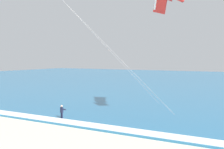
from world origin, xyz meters
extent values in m
cube|color=teal|center=(0.00, 72.22, 0.10)|extent=(200.00, 120.00, 0.20)
cube|color=white|center=(0.00, 13.22, 0.22)|extent=(200.00, 1.73, 0.04)
ellipsoid|color=white|center=(-2.28, 14.25, 0.03)|extent=(0.84, 1.47, 0.05)
cube|color=black|center=(-2.28, 14.49, 0.07)|extent=(0.17, 0.11, 0.04)
cube|color=black|center=(-2.28, 14.02, 0.07)|extent=(0.17, 0.11, 0.04)
cylinder|color=#191E38|center=(-2.38, 14.28, 0.42)|extent=(0.14, 0.14, 0.84)
cylinder|color=#191E38|center=(-2.19, 14.22, 0.42)|extent=(0.14, 0.14, 0.84)
cube|color=#191E38|center=(-2.28, 14.25, 1.14)|extent=(0.38, 0.29, 0.60)
sphere|color=beige|center=(-2.28, 14.25, 1.58)|extent=(0.22, 0.22, 0.22)
cylinder|color=#191E38|center=(-2.41, 14.46, 1.19)|extent=(0.24, 0.51, 0.22)
cylinder|color=#191E38|center=(-2.06, 14.35, 1.19)|extent=(0.24, 0.51, 0.22)
cylinder|color=black|center=(-2.17, 14.62, 1.19)|extent=(0.54, 0.20, 0.04)
cube|color=#3F3F42|center=(-2.25, 14.37, 0.92)|extent=(0.14, 0.11, 0.10)
cube|color=red|center=(5.81, 23.39, 13.31)|extent=(2.00, 1.35, 2.02)
cube|color=white|center=(5.32, 23.08, 13.68)|extent=(0.77, 1.03, 1.58)
cylinder|color=#B2B2B7|center=(3.53, 16.11, 7.26)|extent=(11.87, 3.00, 12.13)
cylinder|color=#B2B2B7|center=(1.71, 19.00, 7.26)|extent=(8.23, 8.80, 12.13)
camera|label=1|loc=(17.13, -9.26, 6.90)|focal=43.81mm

